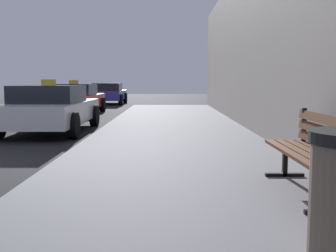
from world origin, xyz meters
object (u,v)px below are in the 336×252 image
object	(u,v)px
car_red	(77,99)
car_blue	(109,93)
car_silver	(53,108)
bench	(316,147)

from	to	relation	value
car_red	car_blue	world-z (taller)	car_red
car_red	car_blue	size ratio (longest dim) A/B	1.09
car_silver	car_red	world-z (taller)	same
bench	car_blue	xyz separation A→B (m)	(-5.29, 21.23, -0.02)
bench	car_red	xyz separation A→B (m)	(-5.52, 13.14, -0.02)
bench	car_silver	bearing A→B (deg)	124.85
car_silver	car_blue	xyz separation A→B (m)	(-0.49, 14.35, -0.00)
car_blue	bench	bearing A→B (deg)	-76.00
car_red	car_blue	xyz separation A→B (m)	(0.23, 8.09, -0.00)
bench	car_blue	world-z (taller)	car_blue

